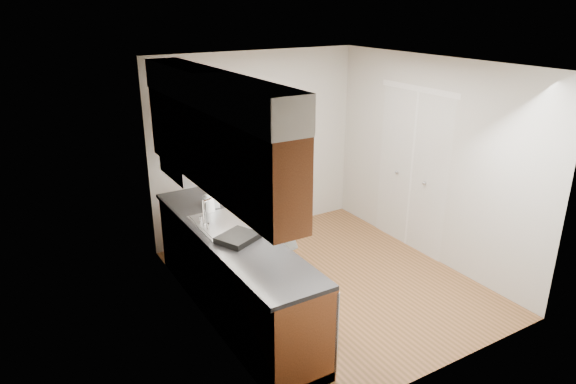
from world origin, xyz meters
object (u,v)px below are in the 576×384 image
object	(u,v)px
soap_bottle_b	(215,198)
soap_bottle_c	(209,197)
soap_bottle_a	(210,200)
soda_can	(210,201)
person	(271,206)
dish_rack	(238,238)

from	to	relation	value
soap_bottle_b	soap_bottle_c	distance (m)	0.12
soap_bottle_a	soda_can	size ratio (longest dim) A/B	2.30
soap_bottle_a	soda_can	world-z (taller)	soap_bottle_a
person	soap_bottle_a	bearing A→B (deg)	25.37
person	dish_rack	size ratio (longest dim) A/B	5.58
soda_can	dish_rack	world-z (taller)	soda_can
soap_bottle_c	soda_can	bearing A→B (deg)	-100.32
person	soap_bottle_b	size ratio (longest dim) A/B	9.82
soap_bottle_b	dish_rack	xyz separation A→B (m)	(-0.16, -0.90, -0.07)
soap_bottle_c	dish_rack	distance (m)	1.02
soda_can	dish_rack	xyz separation A→B (m)	(-0.12, -0.97, -0.03)
soap_bottle_b	person	bearing A→B (deg)	-46.66
person	soap_bottle_b	xyz separation A→B (m)	(-0.44, 0.47, 0.02)
person	dish_rack	bearing A→B (deg)	92.58
soap_bottle_b	dish_rack	size ratio (longest dim) A/B	0.57
person	soda_can	bearing A→B (deg)	9.29
person	dish_rack	distance (m)	0.74
person	soda_can	world-z (taller)	person
soap_bottle_a	soda_can	bearing A→B (deg)	68.70
person	soap_bottle_a	xyz separation A→B (m)	(-0.56, 0.35, 0.06)
person	dish_rack	world-z (taller)	person
dish_rack	soap_bottle_a	bearing A→B (deg)	61.78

